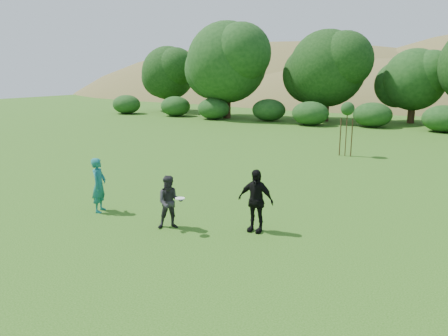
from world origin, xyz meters
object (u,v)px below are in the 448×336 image
object	(u,v)px
player_black	(256,201)
sapling	(348,110)
player_grey	(170,202)
player_teal	(99,185)

from	to	relation	value
player_black	sapling	xyz separation A→B (m)	(-0.57, 12.46, 1.53)
player_grey	player_black	size ratio (longest dim) A/B	0.86
player_grey	sapling	bearing A→B (deg)	45.18
player_grey	player_teal	bearing A→B (deg)	139.28
player_teal	player_black	world-z (taller)	player_black
player_grey	player_black	xyz separation A→B (m)	(2.22, 0.95, 0.12)
player_black	sapling	bearing A→B (deg)	92.04
player_teal	sapling	xyz separation A→B (m)	(4.52, 13.26, 1.55)
player_teal	sapling	distance (m)	14.10
player_teal	player_black	distance (m)	5.15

